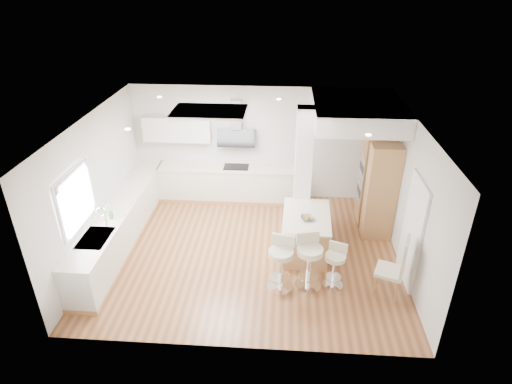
# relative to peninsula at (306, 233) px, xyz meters

# --- Properties ---
(ground) EXTENTS (6.00, 6.00, 0.00)m
(ground) POSITION_rel_peninsula_xyz_m (-1.13, -0.11, -0.43)
(ground) COLOR #9B6139
(ground) RESTS_ON ground
(ceiling) EXTENTS (6.00, 5.00, 0.02)m
(ceiling) POSITION_rel_peninsula_xyz_m (-1.13, -0.11, -0.43)
(ceiling) COLOR white
(ceiling) RESTS_ON ground
(wall_back) EXTENTS (6.00, 0.04, 2.80)m
(wall_back) POSITION_rel_peninsula_xyz_m (-1.13, 2.39, 0.97)
(wall_back) COLOR silver
(wall_back) RESTS_ON ground
(wall_left) EXTENTS (0.04, 5.00, 2.80)m
(wall_left) POSITION_rel_peninsula_xyz_m (-4.13, -0.11, 0.97)
(wall_left) COLOR silver
(wall_left) RESTS_ON ground
(wall_right) EXTENTS (0.04, 5.00, 2.80)m
(wall_right) POSITION_rel_peninsula_xyz_m (1.87, -0.11, 0.97)
(wall_right) COLOR silver
(wall_right) RESTS_ON ground
(skylight) EXTENTS (4.10, 2.10, 0.06)m
(skylight) POSITION_rel_peninsula_xyz_m (-1.92, 0.49, 2.34)
(skylight) COLOR white
(skylight) RESTS_ON ground
(window_left) EXTENTS (0.06, 1.28, 1.07)m
(window_left) POSITION_rel_peninsula_xyz_m (-4.09, -1.01, 1.26)
(window_left) COLOR white
(window_left) RESTS_ON ground
(doorway_right) EXTENTS (0.05, 1.00, 2.10)m
(doorway_right) POSITION_rel_peninsula_xyz_m (1.84, -0.71, 0.57)
(doorway_right) COLOR #463D37
(doorway_right) RESTS_ON ground
(counter_left) EXTENTS (0.63, 4.50, 1.35)m
(counter_left) POSITION_rel_peninsula_xyz_m (-3.83, 0.12, 0.03)
(counter_left) COLOR tan
(counter_left) RESTS_ON ground
(counter_back) EXTENTS (3.62, 0.63, 2.50)m
(counter_back) POSITION_rel_peninsula_xyz_m (-2.05, 2.11, 0.26)
(counter_back) COLOR tan
(counter_back) RESTS_ON ground
(pillar) EXTENTS (0.35, 0.35, 2.80)m
(pillar) POSITION_rel_peninsula_xyz_m (-0.08, 0.84, 0.97)
(pillar) COLOR white
(pillar) RESTS_ON ground
(soffit) EXTENTS (1.78, 2.20, 0.40)m
(soffit) POSITION_rel_peninsula_xyz_m (0.97, 1.29, 2.17)
(soffit) COLOR white
(soffit) RESTS_ON ground
(oven_column) EXTENTS (0.63, 1.21, 2.10)m
(oven_column) POSITION_rel_peninsula_xyz_m (1.55, 1.12, 0.62)
(oven_column) COLOR tan
(oven_column) RESTS_ON ground
(peninsula) EXTENTS (0.98, 1.44, 0.92)m
(peninsula) POSITION_rel_peninsula_xyz_m (0.00, 0.00, 0.00)
(peninsula) COLOR tan
(peninsula) RESTS_ON ground
(bar_stool_a) EXTENTS (0.56, 0.56, 1.05)m
(bar_stool_a) POSITION_rel_peninsula_xyz_m (-0.48, -1.15, 0.16)
(bar_stool_a) COLOR white
(bar_stool_a) RESTS_ON ground
(bar_stool_b) EXTENTS (0.59, 0.59, 1.08)m
(bar_stool_b) POSITION_rel_peninsula_xyz_m (0.02, -1.08, 0.17)
(bar_stool_b) COLOR white
(bar_stool_b) RESTS_ON ground
(bar_stool_c) EXTENTS (0.50, 0.50, 0.86)m
(bar_stool_c) POSITION_rel_peninsula_xyz_m (0.49, -1.03, 0.05)
(bar_stool_c) COLOR white
(bar_stool_c) RESTS_ON ground
(dining_chair) EXTENTS (0.59, 0.59, 1.19)m
(dining_chair) POSITION_rel_peninsula_xyz_m (1.52, -1.22, 0.21)
(dining_chair) COLOR beige
(dining_chair) RESTS_ON ground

